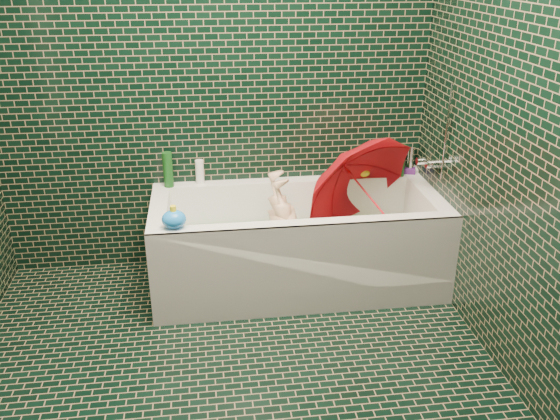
{
  "coord_description": "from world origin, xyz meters",
  "views": [
    {
      "loc": [
        -0.08,
        -2.11,
        1.88
      ],
      "look_at": [
        0.32,
        0.82,
        0.58
      ],
      "focal_mm": 38.0,
      "sensor_mm": 36.0,
      "label": 1
    }
  ],
  "objects": [
    {
      "name": "floor",
      "position": [
        0.0,
        0.0,
        0.0
      ],
      "size": [
        2.8,
        2.8,
        0.0
      ],
      "primitive_type": "plane",
      "color": "black",
      "rests_on": "ground"
    },
    {
      "name": "wall_back",
      "position": [
        0.0,
        1.4,
        1.25
      ],
      "size": [
        2.8,
        0.0,
        2.8
      ],
      "primitive_type": "plane",
      "rotation": [
        1.57,
        0.0,
        0.0
      ],
      "color": "black",
      "rests_on": "floor"
    },
    {
      "name": "wall_front",
      "position": [
        0.0,
        -1.4,
        1.25
      ],
      "size": [
        2.8,
        0.0,
        2.8
      ],
      "primitive_type": "plane",
      "rotation": [
        -1.57,
        0.0,
        0.0
      ],
      "color": "black",
      "rests_on": "floor"
    },
    {
      "name": "wall_right",
      "position": [
        1.3,
        0.0,
        1.25
      ],
      "size": [
        0.0,
        2.8,
        2.8
      ],
      "primitive_type": "plane",
      "rotation": [
        1.57,
        0.0,
        -1.57
      ],
      "color": "black",
      "rests_on": "floor"
    },
    {
      "name": "bathtub",
      "position": [
        0.45,
        1.01,
        0.21
      ],
      "size": [
        1.7,
        0.75,
        0.55
      ],
      "color": "white",
      "rests_on": "floor"
    },
    {
      "name": "bath_mat",
      "position": [
        0.45,
        1.02,
        0.16
      ],
      "size": [
        1.35,
        0.47,
        0.01
      ],
      "primitive_type": "cube",
      "color": "#4ACE29",
      "rests_on": "bathtub"
    },
    {
      "name": "water",
      "position": [
        0.45,
        1.02,
        0.3
      ],
      "size": [
        1.48,
        0.53,
        0.0
      ],
      "primitive_type": "cube",
      "color": "silver",
      "rests_on": "bathtub"
    },
    {
      "name": "faucet",
      "position": [
        1.26,
        1.02,
        0.77
      ],
      "size": [
        0.18,
        0.19,
        0.55
      ],
      "color": "silver",
      "rests_on": "wall_right"
    },
    {
      "name": "child",
      "position": [
        0.41,
        1.0,
        0.31
      ],
      "size": [
        0.82,
        0.29,
        0.35
      ],
      "primitive_type": "imported",
      "rotation": [
        -1.37,
        0.0,
        -1.57
      ],
      "color": "#E1B08D",
      "rests_on": "bathtub"
    },
    {
      "name": "umbrella",
      "position": [
        0.88,
        1.01,
        0.54
      ],
      "size": [
        0.95,
        1.1,
        1.03
      ],
      "primitive_type": "imported",
      "rotation": [
        0.51,
        -0.26,
        0.35
      ],
      "color": "red",
      "rests_on": "bathtub"
    },
    {
      "name": "soap_bottle_a",
      "position": [
        1.25,
        1.36,
        0.55
      ],
      "size": [
        0.13,
        0.13,
        0.26
      ],
      "primitive_type": "imported",
      "rotation": [
        0.0,
        0.0,
        -0.33
      ],
      "color": "white",
      "rests_on": "bathtub"
    },
    {
      "name": "soap_bottle_b",
      "position": [
        1.23,
        1.34,
        0.55
      ],
      "size": [
        0.09,
        0.1,
        0.17
      ],
      "primitive_type": "imported",
      "rotation": [
        0.0,
        0.0,
        -0.29
      ],
      "color": "#4D1C6B",
      "rests_on": "bathtub"
    },
    {
      "name": "soap_bottle_c",
      "position": [
        1.19,
        1.34,
        0.55
      ],
      "size": [
        0.14,
        0.14,
        0.15
      ],
      "primitive_type": "imported",
      "rotation": [
        0.0,
        0.0,
        0.24
      ],
      "color": "#134216",
      "rests_on": "bathtub"
    },
    {
      "name": "bottle_right_tall",
      "position": [
        1.16,
        1.33,
        0.65
      ],
      "size": [
        0.07,
        0.07,
        0.21
      ],
      "primitive_type": "cylinder",
      "rotation": [
        0.0,
        0.0,
        -0.39
      ],
      "color": "#134216",
      "rests_on": "bathtub"
    },
    {
      "name": "bottle_right_pump",
      "position": [
        1.24,
        1.37,
        0.64
      ],
      "size": [
        0.06,
        0.06,
        0.18
      ],
      "primitive_type": "cylinder",
      "rotation": [
        0.0,
        0.0,
        -0.35
      ],
      "color": "silver",
      "rests_on": "bathtub"
    },
    {
      "name": "bottle_left_tall",
      "position": [
        -0.3,
        1.33,
        0.66
      ],
      "size": [
        0.07,
        0.07,
        0.22
      ],
      "primitive_type": "cylinder",
      "rotation": [
        0.0,
        0.0,
        0.24
      ],
      "color": "#134216",
      "rests_on": "bathtub"
    },
    {
      "name": "bottle_left_short",
      "position": [
        -0.11,
        1.36,
        0.62
      ],
      "size": [
        0.06,
        0.06,
        0.15
      ],
      "primitive_type": "cylinder",
      "rotation": [
        0.0,
        0.0,
        0.12
      ],
      "color": "white",
      "rests_on": "bathtub"
    },
    {
      "name": "rubber_duck",
      "position": [
        0.93,
        1.33,
        0.59
      ],
      "size": [
        0.12,
        0.09,
        0.1
      ],
      "rotation": [
        0.0,
        0.0,
        0.2
      ],
      "color": "yellow",
      "rests_on": "bathtub"
    },
    {
      "name": "bath_toy",
      "position": [
        -0.25,
        0.72,
        0.6
      ],
      "size": [
        0.15,
        0.13,
        0.12
      ],
      "rotation": [
        0.0,
        0.0,
        0.21
      ],
      "color": "#1A7CEC",
      "rests_on": "bathtub"
    }
  ]
}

